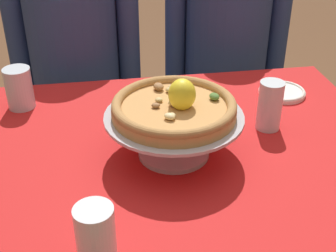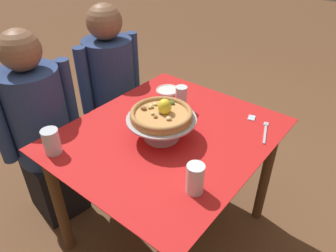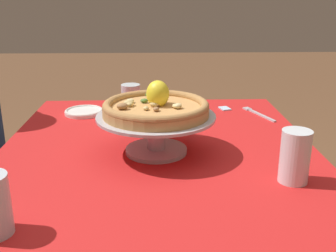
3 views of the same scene
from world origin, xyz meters
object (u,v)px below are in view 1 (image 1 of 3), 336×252
diner_right (224,80)px  pizza_stand (174,128)px  water_glass_side_right (270,109)px  side_plate (282,92)px  pizza (175,107)px  water_glass_back_left (20,91)px  water_glass_front_left (96,240)px  diner_left (79,95)px

diner_right → pizza_stand: bearing=-114.6°
water_glass_side_right → side_plate: bearing=58.7°
pizza → water_glass_back_left: 0.53m
water_glass_back_left → side_plate: size_ratio=0.85×
water_glass_side_right → water_glass_back_left: (-0.69, 0.23, -0.01)m
water_glass_side_right → diner_right: diner_right is taller
water_glass_back_left → side_plate: 0.80m
water_glass_back_left → water_glass_side_right: bearing=-18.7°
water_glass_front_left → water_glass_back_left: water_glass_front_left is taller
pizza_stand → diner_right: bearing=65.4°
water_glass_front_left → water_glass_back_left: 0.69m
pizza → side_plate: (0.39, 0.27, -0.13)m
side_plate → water_glass_side_right: bearing=-121.3°
diner_left → water_glass_back_left: bearing=-111.5°
diner_left → side_plate: bearing=-33.5°
pizza → diner_right: diner_right is taller
water_glass_front_left → water_glass_side_right: water_glass_side_right is taller
pizza_stand → diner_left: bearing=110.0°
side_plate → diner_left: diner_left is taller
water_glass_front_left → diner_left: size_ratio=0.11×
pizza_stand → water_glass_front_left: water_glass_front_left is taller
water_glass_side_right → water_glass_front_left: bearing=-138.5°
diner_left → water_glass_side_right: bearing=-49.1°
pizza → water_glass_side_right: 0.30m
pizza_stand → diner_left: (-0.26, 0.70, -0.24)m
pizza_stand → water_glass_back_left: bearing=141.8°
pizza → diner_right: size_ratio=0.24×
water_glass_back_left → diner_left: (0.15, 0.38, -0.22)m
water_glass_side_right → diner_left: bearing=130.9°
water_glass_side_right → water_glass_back_left: bearing=161.3°
pizza → diner_right: (0.34, 0.74, -0.30)m
pizza_stand → water_glass_front_left: bearing=-120.7°
pizza_stand → side_plate: size_ratio=2.34×
pizza_stand → water_glass_back_left: water_glass_back_left is taller
side_plate → pizza_stand: bearing=-145.1°
pizza_stand → diner_right: diner_right is taller
pizza_stand → diner_right: size_ratio=0.28×
pizza_stand → pizza: size_ratio=1.13×
pizza_stand → pizza: (0.00, 0.00, 0.06)m
water_glass_front_left → side_plate: bearing=45.9°
water_glass_side_right → diner_left: (-0.54, 0.62, -0.23)m
water_glass_side_right → pizza_stand: bearing=-162.7°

